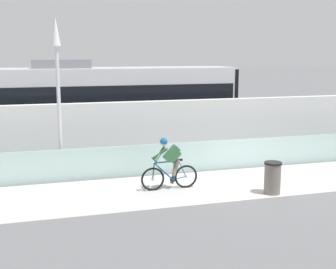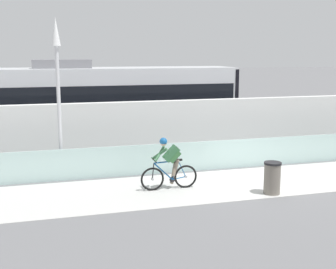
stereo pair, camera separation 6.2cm
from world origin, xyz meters
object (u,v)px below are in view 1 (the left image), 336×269
object	(u,v)px
tram	(109,104)
trash_bin	(272,178)
cyclist_on_bike	(170,164)
lamp_post_antenna	(58,78)

from	to	relation	value
tram	trash_bin	size ratio (longest dim) A/B	11.52
tram	cyclist_on_bike	world-z (taller)	tram
lamp_post_antenna	trash_bin	bearing A→B (deg)	-30.14
tram	lamp_post_antenna	world-z (taller)	lamp_post_antenna
cyclist_on_bike	trash_bin	xyz separation A→B (m)	(2.77, -1.25, -0.30)
cyclist_on_bike	lamp_post_antenna	size ratio (longest dim) A/B	0.34
cyclist_on_bike	trash_bin	world-z (taller)	cyclist_on_bike
tram	cyclist_on_bike	distance (m)	6.98
cyclist_on_bike	trash_bin	distance (m)	3.05
cyclist_on_bike	trash_bin	size ratio (longest dim) A/B	1.84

